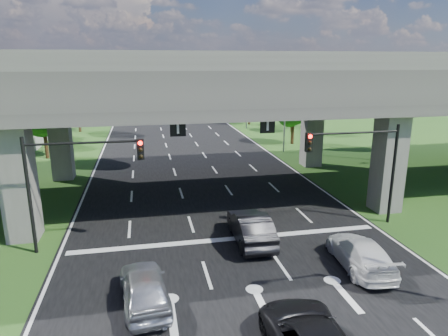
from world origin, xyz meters
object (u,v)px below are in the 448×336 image
object	(u,v)px
streetlight_far	(282,98)
car_silver	(144,287)
signal_left	(73,172)
streetlight_beyond	(244,88)
car_dark	(251,227)
signal_right	(362,157)
car_white	(360,253)

from	to	relation	value
streetlight_far	car_silver	world-z (taller)	streetlight_far
signal_left	streetlight_far	world-z (taller)	streetlight_far
streetlight_beyond	car_dark	world-z (taller)	streetlight_beyond
signal_right	streetlight_beyond	size ratio (longest dim) A/B	0.60
car_silver	car_dark	bearing A→B (deg)	-145.85
signal_left	streetlight_beyond	xyz separation A→B (m)	(17.92, 36.06, 1.66)
streetlight_beyond	car_silver	bearing A→B (deg)	-109.39
signal_right	car_silver	size ratio (longest dim) A/B	1.35
signal_left	streetlight_far	bearing A→B (deg)	48.22
signal_left	car_dark	size ratio (longest dim) A/B	1.20
streetlight_far	car_dark	bearing A→B (deg)	-113.26
streetlight_beyond	car_white	xyz separation A→B (m)	(-4.70, -40.72, -5.11)
signal_right	car_silver	distance (m)	14.08
streetlight_beyond	car_dark	distance (m)	38.41
car_white	signal_left	bearing A→B (deg)	-13.60
streetlight_far	car_silver	distance (m)	30.08
streetlight_far	streetlight_beyond	bearing A→B (deg)	90.00
signal_left	streetlight_beyond	bearing A→B (deg)	63.57
streetlight_beyond	car_silver	distance (m)	44.55
streetlight_far	car_silver	size ratio (longest dim) A/B	2.25
streetlight_far	car_white	xyz separation A→B (m)	(-4.70, -24.72, -5.11)
car_silver	signal_left	bearing A→B (deg)	-66.28
signal_left	streetlight_far	xyz separation A→B (m)	(17.92, 20.06, 1.66)
streetlight_beyond	car_white	distance (m)	41.31
signal_right	streetlight_beyond	bearing A→B (deg)	86.39
car_dark	car_white	distance (m)	5.71
car_silver	car_white	xyz separation A→B (m)	(9.99, 1.03, -0.05)
car_dark	signal_right	bearing A→B (deg)	-170.37
signal_left	car_silver	world-z (taller)	signal_left
car_dark	streetlight_beyond	bearing A→B (deg)	-102.03
signal_right	car_dark	world-z (taller)	signal_right
streetlight_beyond	car_silver	xyz separation A→B (m)	(-14.69, -41.75, -5.06)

